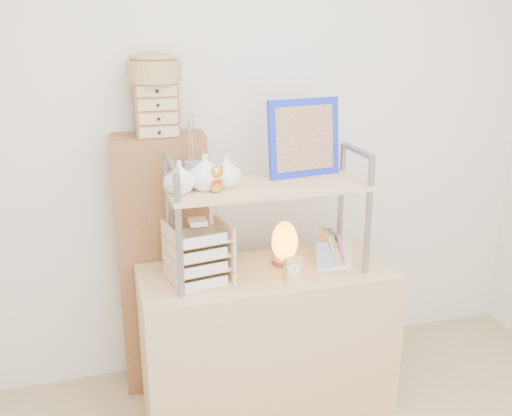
{
  "coord_description": "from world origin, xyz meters",
  "views": [
    {
      "loc": [
        -0.73,
        -1.14,
        1.88
      ],
      "look_at": [
        -0.06,
        1.2,
        1.07
      ],
      "focal_mm": 40.0,
      "sensor_mm": 36.0,
      "label": 1
    }
  ],
  "objects_px": {
    "salt_lamp": "(285,242)",
    "letter_tray": "(199,257)",
    "cabinet": "(164,265)",
    "desk": "(267,340)"
  },
  "relations": [
    {
      "from": "salt_lamp",
      "to": "letter_tray",
      "type": "bearing_deg",
      "value": -169.01
    },
    {
      "from": "cabinet",
      "to": "salt_lamp",
      "type": "distance_m",
      "value": 0.65
    },
    {
      "from": "desk",
      "to": "letter_tray",
      "type": "xyz_separation_m",
      "value": [
        -0.33,
        -0.03,
        0.49
      ]
    },
    {
      "from": "cabinet",
      "to": "salt_lamp",
      "type": "height_order",
      "value": "cabinet"
    },
    {
      "from": "desk",
      "to": "salt_lamp",
      "type": "xyz_separation_m",
      "value": [
        0.1,
        0.06,
        0.48
      ]
    },
    {
      "from": "desk",
      "to": "cabinet",
      "type": "distance_m",
      "value": 0.65
    },
    {
      "from": "cabinet",
      "to": "letter_tray",
      "type": "xyz_separation_m",
      "value": [
        0.11,
        -0.4,
        0.19
      ]
    },
    {
      "from": "salt_lamp",
      "to": "desk",
      "type": "bearing_deg",
      "value": -150.94
    },
    {
      "from": "cabinet",
      "to": "letter_tray",
      "type": "distance_m",
      "value": 0.46
    },
    {
      "from": "desk",
      "to": "letter_tray",
      "type": "height_order",
      "value": "letter_tray"
    }
  ]
}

